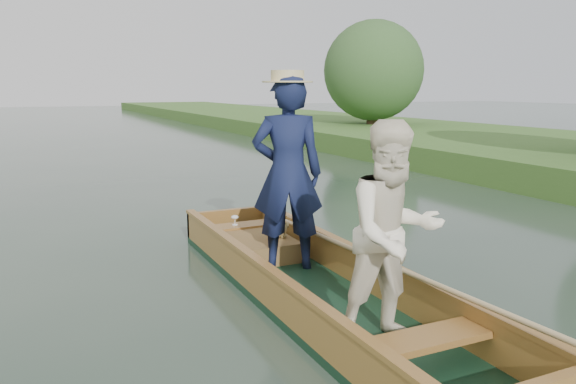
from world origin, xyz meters
name	(u,v)px	position (x,y,z in m)	size (l,w,h in m)	color
ground	(315,301)	(0.00, 0.00, 0.00)	(120.00, 120.00, 0.00)	#283D30
trees_far	(291,68)	(4.55, 10.12, 2.52)	(22.82, 15.07, 4.50)	#47331E
punt	(322,230)	(0.04, -0.04, 0.70)	(1.12, 5.11, 2.14)	#13321F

